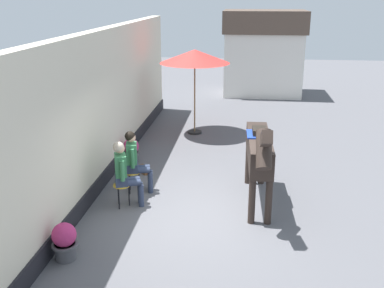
# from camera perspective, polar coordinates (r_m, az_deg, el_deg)

# --- Properties ---
(ground_plane) EXTENTS (40.00, 40.00, 0.00)m
(ground_plane) POSITION_cam_1_polar(r_m,az_deg,el_deg) (11.89, 2.94, -2.18)
(ground_plane) COLOR #56565B
(pub_facade_wall) EXTENTS (0.34, 14.00, 3.40)m
(pub_facade_wall) POSITION_cam_1_polar(r_m,az_deg,el_deg) (10.48, -11.56, 3.47)
(pub_facade_wall) COLOR beige
(pub_facade_wall) RESTS_ON ground_plane
(distant_cottage) EXTENTS (3.40, 2.60, 3.50)m
(distant_cottage) POSITION_cam_1_polar(r_m,az_deg,el_deg) (20.01, 8.87, 11.30)
(distant_cottage) COLOR silver
(distant_cottage) RESTS_ON ground_plane
(seated_visitor_near) EXTENTS (0.61, 0.49, 1.39)m
(seated_visitor_near) POSITION_cam_1_polar(r_m,az_deg,el_deg) (9.25, -8.48, -3.31)
(seated_visitor_near) COLOR gold
(seated_visitor_near) RESTS_ON ground_plane
(seated_visitor_far) EXTENTS (0.61, 0.48, 1.39)m
(seated_visitor_far) POSITION_cam_1_polar(r_m,az_deg,el_deg) (9.89, -7.14, -1.81)
(seated_visitor_far) COLOR gold
(seated_visitor_far) RESTS_ON ground_plane
(saddled_horse_center) EXTENTS (0.52, 3.00, 2.06)m
(saddled_horse_center) POSITION_cam_1_polar(r_m,az_deg,el_deg) (9.22, 8.40, -0.86)
(saddled_horse_center) COLOR #2D231E
(saddled_horse_center) RESTS_ON ground_plane
(flower_planter_nearest) EXTENTS (0.43, 0.43, 0.64)m
(flower_planter_nearest) POSITION_cam_1_polar(r_m,az_deg,el_deg) (7.85, -15.62, -11.54)
(flower_planter_nearest) COLOR #4C4C51
(flower_planter_nearest) RESTS_ON ground_plane
(flower_planter_farthest) EXTENTS (0.43, 0.43, 0.64)m
(flower_planter_farthest) POSITION_cam_1_polar(r_m,az_deg,el_deg) (11.80, -7.59, -0.76)
(flower_planter_farthest) COLOR #4C4C51
(flower_planter_farthest) RESTS_ON ground_plane
(cafe_parasol) EXTENTS (2.10, 2.10, 2.58)m
(cafe_parasol) POSITION_cam_1_polar(r_m,az_deg,el_deg) (13.79, 0.34, 10.82)
(cafe_parasol) COLOR black
(cafe_parasol) RESTS_ON ground_plane
(spare_stool_white) EXTENTS (0.32, 0.32, 0.46)m
(spare_stool_white) POSITION_cam_1_polar(r_m,az_deg,el_deg) (11.36, 8.12, -1.18)
(spare_stool_white) COLOR white
(spare_stool_white) RESTS_ON ground_plane
(satchel_bag) EXTENTS (0.28, 0.29, 0.20)m
(satchel_bag) POSITION_cam_1_polar(r_m,az_deg,el_deg) (11.12, -6.03, -3.19)
(satchel_bag) COLOR brown
(satchel_bag) RESTS_ON ground_plane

